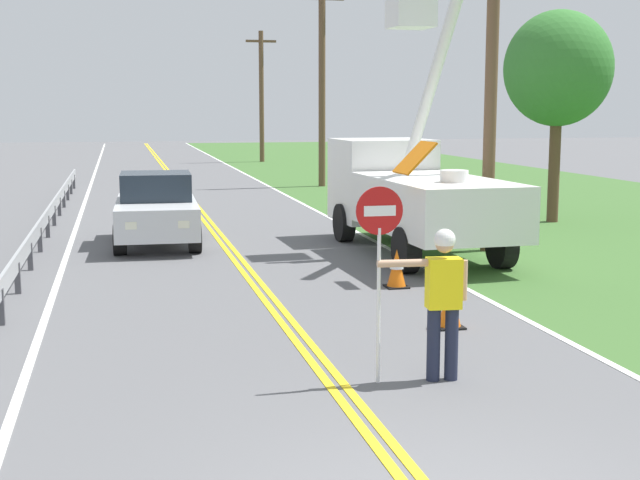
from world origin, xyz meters
name	(u,v)px	position (x,y,z in m)	size (l,w,h in m)	color
grass_verge_right	(559,207)	(11.60, 20.00, 0.00)	(16.00, 110.00, 0.01)	#3D662D
centerline_yellow_left	(200,217)	(-0.09, 20.00, 0.01)	(0.11, 110.00, 0.01)	yellow
centerline_yellow_right	(207,216)	(0.09, 20.00, 0.01)	(0.11, 110.00, 0.01)	yellow
edge_line_right	(321,213)	(3.60, 20.00, 0.01)	(0.12, 110.00, 0.01)	silver
edge_line_left	(79,220)	(-3.60, 20.00, 0.01)	(0.12, 110.00, 0.01)	silver
flagger_worker	(443,294)	(1.27, 3.48, 1.05)	(1.08, 0.28, 1.83)	#1E2338
stop_sign_paddle	(379,240)	(0.50, 3.55, 1.71)	(0.56, 0.04, 2.33)	silver
utility_bucket_truck	(410,188)	(3.97, 12.66, 1.42)	(2.67, 6.88, 5.76)	white
oncoming_sedan_nearest	(156,210)	(-1.58, 14.81, 0.83)	(2.03, 4.16, 1.70)	silver
utility_pole_near	(492,63)	(5.69, 12.28, 4.19)	(1.80, 0.28, 8.01)	brown
utility_pole_mid	(322,82)	(5.76, 29.19, 4.27)	(1.80, 0.28, 8.17)	brown
utility_pole_far	(261,94)	(5.99, 46.10, 4.02)	(1.80, 0.28, 7.69)	brown
traffic_cone_lead	(450,305)	(2.28, 5.83, 0.34)	(0.40, 0.40, 0.70)	orange
traffic_cone_mid	(397,269)	(2.42, 8.80, 0.34)	(0.40, 0.40, 0.70)	orange
guardrail_left_shoulder	(43,223)	(-4.20, 15.48, 0.52)	(0.10, 32.00, 0.71)	#9EA0A3
roadside_tree_verge	(558,69)	(9.58, 16.60, 4.27)	(3.00, 3.00, 5.90)	brown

